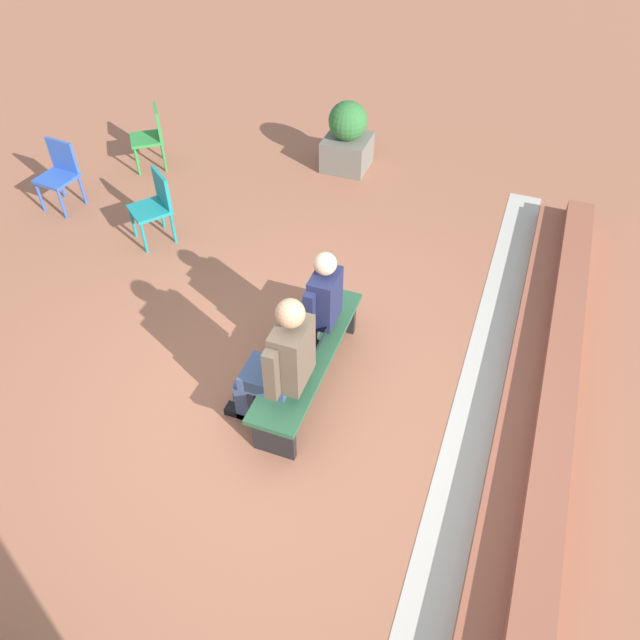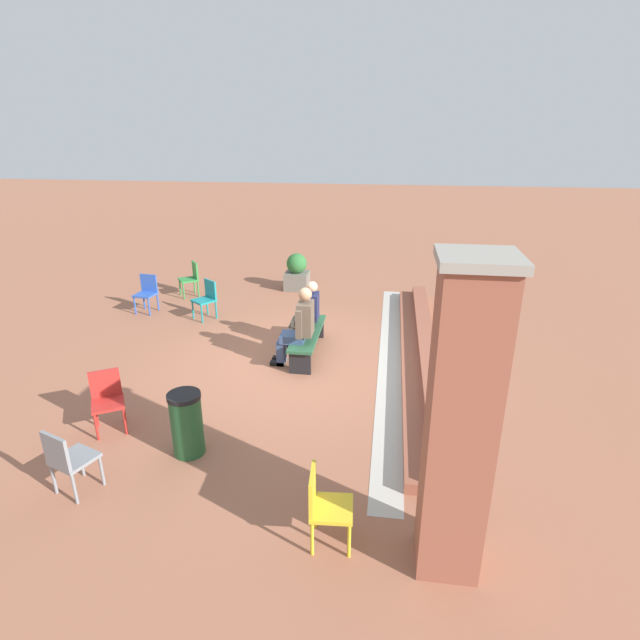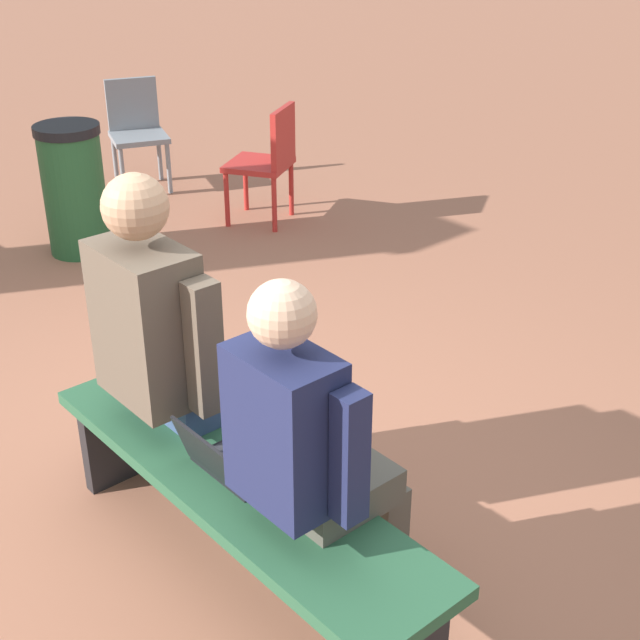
# 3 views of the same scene
# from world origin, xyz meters

# --- Properties ---
(ground_plane) EXTENTS (60.00, 60.00, 0.00)m
(ground_plane) POSITION_xyz_m (0.00, 0.00, 0.00)
(ground_plane) COLOR #9E6047
(bench) EXTENTS (1.80, 0.44, 0.45)m
(bench) POSITION_xyz_m (-0.39, 0.10, 0.35)
(bench) COLOR #285638
(bench) RESTS_ON ground
(person_student) EXTENTS (0.52, 0.66, 1.31)m
(person_student) POSITION_xyz_m (-0.72, 0.03, 0.70)
(person_student) COLOR #4C473D
(person_student) RESTS_ON ground
(person_adult) EXTENTS (0.59, 0.75, 1.43)m
(person_adult) POSITION_xyz_m (0.05, 0.03, 0.75)
(person_adult) COLOR #384C75
(person_adult) RESTS_ON ground
(laptop) EXTENTS (0.32, 0.29, 0.21)m
(laptop) POSITION_xyz_m (-0.38, 0.11, 0.50)
(laptop) COLOR black
(laptop) RESTS_ON bench
(plastic_chair_mid_courtyard) EXTENTS (0.54, 0.54, 0.84)m
(plastic_chair_mid_courtyard) POSITION_xyz_m (3.71, -1.94, 0.48)
(plastic_chair_mid_courtyard) COLOR gray
(plastic_chair_mid_courtyard) RESTS_ON ground
(plastic_chair_far_left) EXTENTS (0.58, 0.58, 0.84)m
(plastic_chair_far_left) POSITION_xyz_m (2.39, -2.23, 0.48)
(plastic_chair_far_left) COLOR red
(plastic_chair_far_left) RESTS_ON ground
(litter_bin) EXTENTS (0.42, 0.42, 0.86)m
(litter_bin) POSITION_xyz_m (2.79, -0.92, 0.43)
(litter_bin) COLOR #23562D
(litter_bin) RESTS_ON ground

